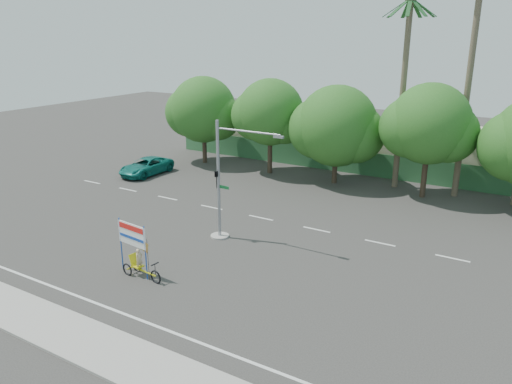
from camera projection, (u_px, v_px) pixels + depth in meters
The scene contains 14 objects.
ground at pixel (215, 273), 25.27m from camera, with size 120.00×120.00×0.00m, color #33302D.
sidewalk_near at pixel (101, 348), 19.13m from camera, with size 50.00×2.40×0.12m, color gray.
fence at pixel (361, 163), 42.51m from camera, with size 38.00×0.08×2.00m, color #336B3D.
building_left at pixel (283, 132), 50.79m from camera, with size 12.00×8.00×4.00m, color beige.
building_right at pixel (471, 155), 42.02m from camera, with size 14.00×8.00×3.60m, color beige.
tree_far_left at pixel (203, 112), 45.41m from camera, with size 7.14×6.00×7.96m.
tree_left at pixel (270, 115), 41.88m from camera, with size 6.66×5.60×8.07m.
tree_center at pixel (336, 128), 39.12m from camera, with size 7.62×6.40×7.85m.
tree_right at pixel (429, 127), 35.44m from camera, with size 6.90×5.80×8.36m.
palm_tall at pixel (473, 50), 34.07m from camera, with size 3.73×3.79×17.45m.
palm_short at pixel (404, 72), 36.77m from camera, with size 3.73×3.79×14.45m.
traffic_signal at pixel (223, 191), 28.71m from camera, with size 4.72×1.10×7.00m.
trike_billboard at pixel (137, 255), 24.65m from camera, with size 2.89×0.80×2.85m.
pickup_truck at pixel (146, 166), 42.64m from camera, with size 2.35×5.09×1.41m, color #107063.
Camera 1 is at (13.54, -18.48, 11.60)m, focal length 35.00 mm.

